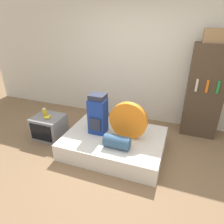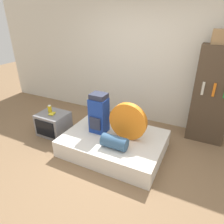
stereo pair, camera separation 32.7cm
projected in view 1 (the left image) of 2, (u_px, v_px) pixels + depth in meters
name	position (u px, v px, depth m)	size (l,w,h in m)	color
ground_plane	(108.00, 172.00, 3.09)	(16.00, 16.00, 0.00)	#846647
wall_back	(141.00, 62.00, 4.18)	(8.00, 0.05, 2.60)	silver
bed	(114.00, 143.00, 3.53)	(1.69, 1.25, 0.30)	silver
backpack	(98.00, 114.00, 3.43)	(0.29, 0.28, 0.71)	navy
tent_bag	(128.00, 121.00, 3.28)	(0.64, 0.10, 0.64)	orange
sleeping_roll	(117.00, 142.00, 3.11)	(0.41, 0.21, 0.21)	#33567A
television	(49.00, 127.00, 3.88)	(0.56, 0.51, 0.45)	gray
canister	(45.00, 112.00, 3.81)	(0.08, 0.08, 0.15)	gold
banana_bunch	(48.00, 117.00, 3.74)	(0.13, 0.17, 0.04)	yellow
bookshelf	(205.00, 92.00, 3.73)	(0.65, 0.36, 1.76)	#473828
cardboard_box	(214.00, 36.00, 3.32)	(0.34, 0.24, 0.23)	#99754C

